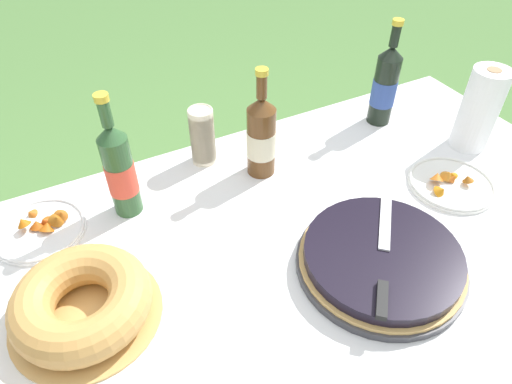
{
  "coord_description": "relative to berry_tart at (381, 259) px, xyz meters",
  "views": [
    {
      "loc": [
        -0.42,
        -0.62,
        1.52
      ],
      "look_at": [
        -0.01,
        0.16,
        0.73
      ],
      "focal_mm": 32.0,
      "sensor_mm": 36.0,
      "label": 1
    }
  ],
  "objects": [
    {
      "name": "juice_bottle_red",
      "position": [
        0.4,
        0.5,
        0.1
      ],
      "size": [
        0.08,
        0.08,
        0.34
      ],
      "color": "black",
      "rests_on": "tablecloth"
    },
    {
      "name": "bundt_cake",
      "position": [
        -0.63,
        0.19,
        0.02
      ],
      "size": [
        0.32,
        0.32,
        0.1
      ],
      "color": "tan",
      "rests_on": "tablecloth"
    },
    {
      "name": "cider_bottle_amber",
      "position": [
        -0.08,
        0.45,
        0.09
      ],
      "size": [
        0.08,
        0.08,
        0.32
      ],
      "color": "brown",
      "rests_on": "tablecloth"
    },
    {
      "name": "tablecloth",
      "position": [
        -0.15,
        0.15,
        -0.04
      ],
      "size": [
        1.86,
        1.0,
        0.1
      ],
      "color": "white",
      "rests_on": "garden_table"
    },
    {
      "name": "cider_bottle_green",
      "position": [
        -0.46,
        0.47,
        0.1
      ],
      "size": [
        0.07,
        0.07,
        0.34
      ],
      "color": "#2D562D",
      "rests_on": "tablecloth"
    },
    {
      "name": "snack_plate_right",
      "position": [
        0.36,
        0.14,
        -0.02
      ],
      "size": [
        0.24,
        0.24,
        0.06
      ],
      "color": "white",
      "rests_on": "tablecloth"
    },
    {
      "name": "serving_knife",
      "position": [
        -0.02,
        -0.02,
        0.04
      ],
      "size": [
        0.27,
        0.3,
        0.01
      ],
      "rotation": [
        0.0,
        0.0,
        0.85
      ],
      "color": "silver",
      "rests_on": "berry_tart"
    },
    {
      "name": "snack_plate_left",
      "position": [
        -0.68,
        0.49,
        -0.02
      ],
      "size": [
        0.23,
        0.23,
        0.06
      ],
      "color": "white",
      "rests_on": "tablecloth"
    },
    {
      "name": "berry_tart",
      "position": [
        0.0,
        0.0,
        0.0
      ],
      "size": [
        0.39,
        0.39,
        0.06
      ],
      "color": "#38383D",
      "rests_on": "tablecloth"
    },
    {
      "name": "cup_stack",
      "position": [
        -0.2,
        0.57,
        0.06
      ],
      "size": [
        0.07,
        0.07,
        0.18
      ],
      "color": "beige",
      "rests_on": "tablecloth"
    },
    {
      "name": "ground_plane",
      "position": [
        -0.15,
        0.15,
        -0.7
      ],
      "size": [
        16.0,
        16.0,
        0.0
      ],
      "primitive_type": "plane",
      "color": "#568442"
    },
    {
      "name": "garden_table",
      "position": [
        -0.15,
        0.15,
        -0.09
      ],
      "size": [
        1.85,
        0.99,
        0.67
      ],
      "color": "#A87A47",
      "rests_on": "ground_plane"
    },
    {
      "name": "paper_towel_roll",
      "position": [
        0.56,
        0.26,
        0.1
      ],
      "size": [
        0.11,
        0.11,
        0.26
      ],
      "color": "white",
      "rests_on": "tablecloth"
    }
  ]
}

